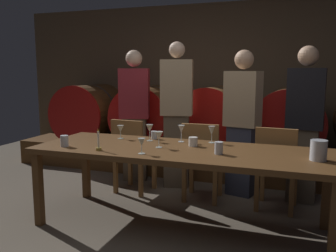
% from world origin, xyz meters
% --- Properties ---
extents(ground_plane, '(8.57, 8.57, 0.00)m').
position_xyz_m(ground_plane, '(0.00, 0.00, 0.00)').
color(ground_plane, brown).
extents(back_wall, '(6.59, 0.24, 2.41)m').
position_xyz_m(back_wall, '(0.00, 2.77, 1.20)').
color(back_wall, brown).
rests_on(back_wall, ground).
extents(barrel_shelf, '(5.94, 0.90, 0.36)m').
position_xyz_m(barrel_shelf, '(0.00, 2.22, 0.18)').
color(barrel_shelf, brown).
rests_on(barrel_shelf, ground).
extents(wine_barrel_far_left, '(0.87, 0.95, 0.87)m').
position_xyz_m(wine_barrel_far_left, '(-1.96, 2.22, 0.79)').
color(wine_barrel_far_left, '#513319').
rests_on(wine_barrel_far_left, barrel_shelf).
extents(wine_barrel_left, '(0.87, 0.95, 0.87)m').
position_xyz_m(wine_barrel_left, '(-0.97, 2.22, 0.79)').
color(wine_barrel_left, brown).
rests_on(wine_barrel_left, barrel_shelf).
extents(wine_barrel_center, '(0.87, 0.95, 0.87)m').
position_xyz_m(wine_barrel_center, '(-0.01, 2.22, 0.79)').
color(wine_barrel_center, brown).
rests_on(wine_barrel_center, barrel_shelf).
extents(wine_barrel_right, '(0.87, 0.95, 0.87)m').
position_xyz_m(wine_barrel_right, '(0.98, 2.22, 0.79)').
color(wine_barrel_right, brown).
rests_on(wine_barrel_right, barrel_shelf).
extents(dining_table, '(2.67, 0.93, 0.74)m').
position_xyz_m(dining_table, '(0.10, 0.38, 0.68)').
color(dining_table, brown).
rests_on(dining_table, ground).
extents(chair_left, '(0.43, 0.43, 0.88)m').
position_xyz_m(chair_left, '(-0.73, 1.10, 0.49)').
color(chair_left, olive).
rests_on(chair_left, ground).
extents(chair_center, '(0.41, 0.41, 0.88)m').
position_xyz_m(chair_center, '(0.11, 1.09, 0.49)').
color(chair_center, olive).
rests_on(chair_center, ground).
extents(chair_right, '(0.43, 0.43, 0.88)m').
position_xyz_m(chair_right, '(0.90, 1.07, 0.49)').
color(chair_right, olive).
rests_on(chair_right, ground).
extents(guest_far_left, '(0.43, 0.34, 1.69)m').
position_xyz_m(guest_far_left, '(-0.92, 1.60, 0.87)').
color(guest_far_left, brown).
rests_on(guest_far_left, ground).
extents(guest_center_left, '(0.42, 0.32, 1.78)m').
position_xyz_m(guest_center_left, '(-0.31, 1.51, 0.91)').
color(guest_center_left, brown).
rests_on(guest_center_left, ground).
extents(guest_center_right, '(0.43, 0.33, 1.66)m').
position_xyz_m(guest_center_right, '(0.49, 1.47, 0.86)').
color(guest_center_right, '#33384C').
rests_on(guest_center_right, ground).
extents(guest_far_right, '(0.40, 0.28, 1.70)m').
position_xyz_m(guest_far_right, '(1.15, 1.47, 0.87)').
color(guest_far_right, brown).
rests_on(guest_far_right, ground).
extents(candle_center, '(0.05, 0.05, 0.20)m').
position_xyz_m(candle_center, '(-0.56, 0.06, 0.79)').
color(candle_center, olive).
rests_on(candle_center, dining_table).
extents(pitcher, '(0.13, 0.13, 0.16)m').
position_xyz_m(pitcher, '(1.24, 0.32, 0.82)').
color(pitcher, silver).
rests_on(pitcher, dining_table).
extents(wine_glass_far_left, '(0.07, 0.07, 0.14)m').
position_xyz_m(wine_glass_far_left, '(-0.63, 0.63, 0.84)').
color(wine_glass_far_left, silver).
rests_on(wine_glass_far_left, dining_table).
extents(wine_glass_left, '(0.07, 0.07, 0.16)m').
position_xyz_m(wine_glass_left, '(-0.30, 0.62, 0.86)').
color(wine_glass_left, silver).
rests_on(wine_glass_left, dining_table).
extents(wine_glass_center_left, '(0.06, 0.06, 0.13)m').
position_xyz_m(wine_glass_center_left, '(-0.15, 0.07, 0.84)').
color(wine_glass_center_left, silver).
rests_on(wine_glass_center_left, dining_table).
extents(wine_glass_center_right, '(0.08, 0.08, 0.15)m').
position_xyz_m(wine_glass_center_right, '(-0.10, 0.35, 0.85)').
color(wine_glass_center_right, silver).
rests_on(wine_glass_center_right, dining_table).
extents(wine_glass_right, '(0.07, 0.07, 0.17)m').
position_xyz_m(wine_glass_right, '(0.01, 0.68, 0.86)').
color(wine_glass_right, white).
rests_on(wine_glass_right, dining_table).
extents(wine_glass_far_right, '(0.07, 0.07, 0.16)m').
position_xyz_m(wine_glass_far_right, '(0.30, 0.73, 0.86)').
color(wine_glass_far_right, silver).
rests_on(wine_glass_far_right, dining_table).
extents(cup_far_left, '(0.07, 0.07, 0.10)m').
position_xyz_m(cup_far_left, '(-0.94, 0.10, 0.79)').
color(cup_far_left, silver).
rests_on(cup_far_left, dining_table).
extents(cup_center_left, '(0.06, 0.06, 0.08)m').
position_xyz_m(cup_center_left, '(-0.30, 0.73, 0.78)').
color(cup_center_left, silver).
rests_on(cup_center_left, dining_table).
extents(cup_center_right, '(0.08, 0.08, 0.08)m').
position_xyz_m(cup_center_right, '(0.17, 0.52, 0.78)').
color(cup_center_right, white).
rests_on(cup_center_right, dining_table).
extents(cup_far_right, '(0.07, 0.07, 0.11)m').
position_xyz_m(cup_far_right, '(0.47, 0.28, 0.79)').
color(cup_far_right, silver).
rests_on(cup_far_right, dining_table).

